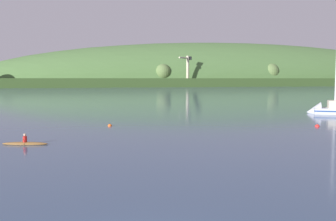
{
  "coord_description": "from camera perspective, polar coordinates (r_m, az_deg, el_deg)",
  "views": [
    {
      "loc": [
        -0.76,
        -10.67,
        5.36
      ],
      "look_at": [
        5.7,
        32.35,
        1.68
      ],
      "focal_mm": 40.3,
      "sensor_mm": 36.0,
      "label": 1
    }
  ],
  "objects": [
    {
      "name": "mooring_buoy_foreground",
      "position": [
        43.28,
        -8.79,
        -2.33
      ],
      "size": [
        0.46,
        0.46,
        0.54
      ],
      "color": "#EA5B19",
      "rests_on": "ground"
    },
    {
      "name": "canoe_with_paddler",
      "position": [
        32.93,
        -20.81,
        -4.67
      ],
      "size": [
        3.82,
        1.62,
        1.02
      ],
      "rotation": [
        0.0,
        0.0,
        2.97
      ],
      "color": "brown",
      "rests_on": "ground"
    },
    {
      "name": "far_shoreline_hill",
      "position": [
        303.48,
        9.1,
        3.81
      ],
      "size": [
        533.8,
        144.8,
        66.9
      ],
      "rotation": [
        0.0,
        0.0,
        0.1
      ],
      "color": "#314A21",
      "rests_on": "ground"
    },
    {
      "name": "sailboat_midwater_white",
      "position": [
        62.69,
        23.78,
        -0.07
      ],
      "size": [
        9.61,
        6.84,
        13.85
      ],
      "rotation": [
        0.0,
        0.0,
        2.7
      ],
      "color": "#ADB2BC",
      "rests_on": "ground"
    },
    {
      "name": "dockside_crane",
      "position": [
        249.84,
        2.95,
        5.82
      ],
      "size": [
        10.11,
        10.24,
        20.32
      ],
      "rotation": [
        0.0,
        0.0,
        3.94
      ],
      "color": "#4C4C51",
      "rests_on": "ground"
    },
    {
      "name": "mooring_buoy_midchannel",
      "position": [
        45.42,
        21.64,
        -2.28
      ],
      "size": [
        0.51,
        0.51,
        0.59
      ],
      "color": "red",
      "rests_on": "ground"
    }
  ]
}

